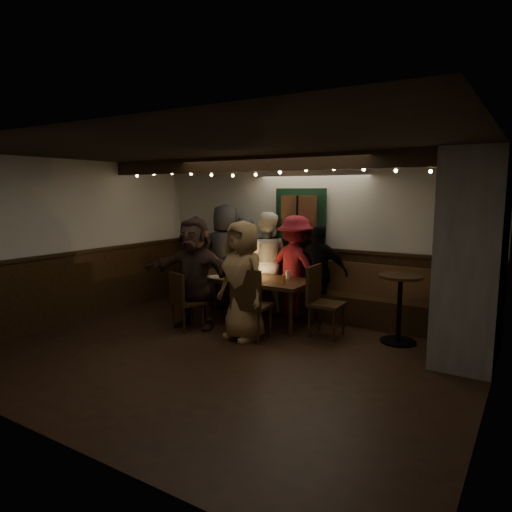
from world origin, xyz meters
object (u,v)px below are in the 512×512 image
Objects in this scene: dining_table at (249,281)px; chair_end at (321,296)px; chair_near_right at (249,300)px; person_b at (246,262)px; person_a at (226,255)px; person_d at (295,266)px; person_e at (319,273)px; person_f at (195,272)px; chair_near_left at (183,298)px; person_c at (266,262)px; high_top at (400,300)px; person_g at (243,281)px.

chair_end is at bearing -2.16° from dining_table.
chair_near_right is 0.63× the size of person_b.
person_a reaches higher than chair_end.
person_d is 1.08× the size of person_e.
dining_table is 0.86m from person_d.
person_f is (0.40, -1.37, -0.07)m from person_a.
chair_near_left is 0.57× the size of person_e.
person_c is (0.47, 1.65, 0.37)m from chair_near_left.
high_top is at bearing -176.60° from person_b.
dining_table is at bearing 45.36° from person_f.
person_f is at bearing 103.19° from person_b.
chair_near_right is at bearing -12.71° from person_f.
chair_near_right is 0.61× the size of person_g.
person_b is at bearing 126.42° from dining_table.
chair_near_left is at bearing -154.33° from chair_end.
person_b is at bearing -23.11° from person_c.
chair_end is 0.61× the size of person_g.
dining_table is 1.27m from chair_end.
person_c is at bearing 168.80° from high_top.
person_c is at bearing 164.14° from person_a.
person_d is at bearing 165.93° from high_top.
person_a is at bearing 162.04° from chair_end.
chair_end reaches higher than chair_near_left.
chair_near_right is 0.29m from person_g.
chair_near_left is 0.43m from person_f.
person_d reaches higher than chair_near_right.
person_c is 1.48m from person_f.
chair_near_right reaches higher than chair_end.
dining_table is 0.75m from person_c.
chair_near_right is 1.08× the size of high_top.
chair_near_left is at bearing -122.10° from dining_table.
person_f is (0.04, 0.24, 0.36)m from chair_near_left.
chair_near_right is at bearing 105.16° from person_d.
person_g is (0.95, -0.09, -0.01)m from person_f.
chair_near_left is 3.15m from high_top.
person_c is at bearing -169.93° from person_b.
person_g is at bearing 135.17° from person_b.
dining_table is at bearing 68.52° from person_d.
person_a is (-2.22, 0.72, 0.35)m from chair_end.
person_f reaches higher than person_g.
person_d is at bearing 137.02° from chair_end.
chair_near_right is at bearing 6.37° from chair_near_left.
person_a is (-1.47, 1.49, 0.35)m from chair_near_right.
chair_near_right is 0.61× the size of person_d.
dining_table is 1.17× the size of person_c.
person_a is (-3.28, 0.45, 0.33)m from high_top.
person_f is at bearing 53.32° from person_c.
person_g is (-1.94, -1.02, 0.24)m from high_top.
person_c reaches higher than person_g.
chair_near_left is at bearing 70.04° from person_d.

